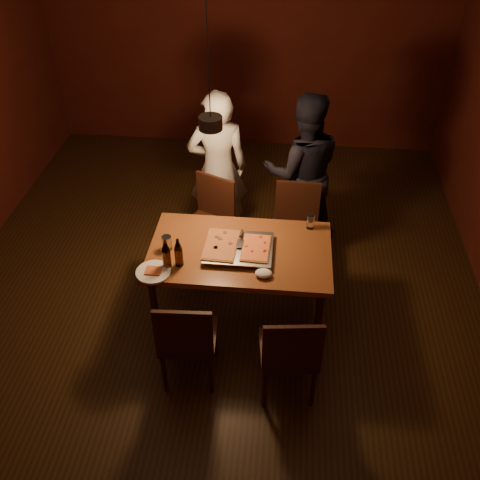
# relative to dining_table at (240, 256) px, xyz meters

# --- Properties ---
(room_shell) EXTENTS (6.00, 6.00, 6.00)m
(room_shell) POSITION_rel_dining_table_xyz_m (-0.25, 0.25, 0.72)
(room_shell) COLOR #36210E
(room_shell) RESTS_ON ground
(dining_table) EXTENTS (1.50, 0.90, 0.75)m
(dining_table) POSITION_rel_dining_table_xyz_m (0.00, 0.00, 0.00)
(dining_table) COLOR brown
(dining_table) RESTS_ON floor
(chair_far_left) EXTENTS (0.55, 0.55, 0.49)m
(chair_far_left) POSITION_rel_dining_table_xyz_m (-0.36, 0.78, -0.14)
(chair_far_left) COLOR #38190F
(chair_far_left) RESTS_ON floor
(chair_far_right) EXTENTS (0.43, 0.43, 0.49)m
(chair_far_right) POSITION_rel_dining_table_xyz_m (0.46, 0.75, -0.14)
(chair_far_right) COLOR #38190F
(chair_far_right) RESTS_ON floor
(chair_near_left) EXTENTS (0.44, 0.44, 0.49)m
(chair_near_left) POSITION_rel_dining_table_xyz_m (-0.32, -0.78, -0.14)
(chair_near_left) COLOR #38190F
(chair_near_left) RESTS_ON floor
(chair_near_right) EXTENTS (0.47, 0.47, 0.49)m
(chair_near_right) POSITION_rel_dining_table_xyz_m (0.44, -0.83, -0.14)
(chair_near_right) COLOR #38190F
(chair_near_right) RESTS_ON floor
(pizza_tray) EXTENTS (0.58, 0.49, 0.05)m
(pizza_tray) POSITION_rel_dining_table_xyz_m (-0.01, -0.03, 0.10)
(pizza_tray) COLOR silver
(pizza_tray) RESTS_ON dining_table
(pizza_meat) EXTENTS (0.28, 0.42, 0.02)m
(pizza_meat) POSITION_rel_dining_table_xyz_m (-0.15, -0.02, 0.13)
(pizza_meat) COLOR maroon
(pizza_meat) RESTS_ON pizza_tray
(pizza_cheese) EXTENTS (0.24, 0.36, 0.02)m
(pizza_cheese) POSITION_rel_dining_table_xyz_m (0.13, -0.04, 0.13)
(pizza_cheese) COLOR gold
(pizza_cheese) RESTS_ON pizza_tray
(spatula) EXTENTS (0.10, 0.24, 0.04)m
(spatula) POSITION_rel_dining_table_xyz_m (-0.00, -0.00, 0.14)
(spatula) COLOR silver
(spatula) RESTS_ON pizza_tray
(beer_bottle_a) EXTENTS (0.07, 0.07, 0.26)m
(beer_bottle_a) POSITION_rel_dining_table_xyz_m (-0.55, -0.27, 0.20)
(beer_bottle_a) COLOR black
(beer_bottle_a) RESTS_ON dining_table
(beer_bottle_b) EXTENTS (0.07, 0.07, 0.25)m
(beer_bottle_b) POSITION_rel_dining_table_xyz_m (-0.46, -0.24, 0.20)
(beer_bottle_b) COLOR black
(beer_bottle_b) RESTS_ON dining_table
(water_glass_left) EXTENTS (0.08, 0.08, 0.13)m
(water_glass_left) POSITION_rel_dining_table_xyz_m (-0.60, -0.05, 0.14)
(water_glass_left) COLOR silver
(water_glass_left) RESTS_ON dining_table
(water_glass_right) EXTENTS (0.07, 0.07, 0.13)m
(water_glass_right) POSITION_rel_dining_table_xyz_m (0.57, 0.35, 0.14)
(water_glass_right) COLOR silver
(water_glass_right) RESTS_ON dining_table
(plate_slice) EXTENTS (0.28, 0.28, 0.03)m
(plate_slice) POSITION_rel_dining_table_xyz_m (-0.64, -0.35, 0.08)
(plate_slice) COLOR white
(plate_slice) RESTS_ON dining_table
(napkin) EXTENTS (0.13, 0.10, 0.06)m
(napkin) POSITION_rel_dining_table_xyz_m (0.21, -0.30, 0.10)
(napkin) COLOR white
(napkin) RESTS_ON dining_table
(diner_white) EXTENTS (0.66, 0.50, 1.62)m
(diner_white) POSITION_rel_dining_table_xyz_m (-0.33, 1.15, 0.14)
(diner_white) COLOR silver
(diner_white) RESTS_ON floor
(diner_dark) EXTENTS (0.86, 0.70, 1.62)m
(diner_dark) POSITION_rel_dining_table_xyz_m (0.50, 1.19, 0.13)
(diner_dark) COLOR black
(diner_dark) RESTS_ON floor
(pendant_lamp) EXTENTS (0.18, 0.18, 1.10)m
(pendant_lamp) POSITION_rel_dining_table_xyz_m (-0.25, 0.25, 1.08)
(pendant_lamp) COLOR black
(pendant_lamp) RESTS_ON ceiling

